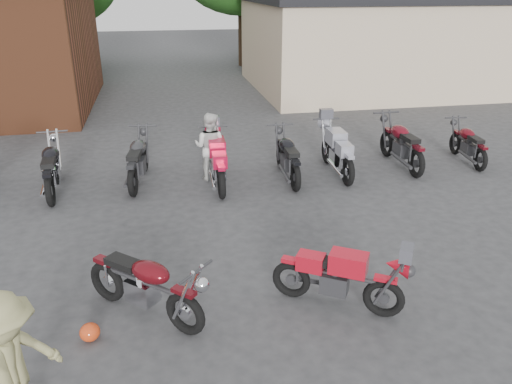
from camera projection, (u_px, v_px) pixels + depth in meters
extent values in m
plane|color=#313133|center=(222.00, 322.00, 6.67)|extent=(90.00, 90.00, 0.00)
cube|color=tan|center=(374.00, 45.00, 21.07)|extent=(10.00, 8.00, 3.50)
ellipsoid|color=red|center=(90.00, 332.00, 6.29)|extent=(0.27, 0.27, 0.24)
imported|color=silver|center=(210.00, 147.00, 11.23)|extent=(0.94, 0.87, 1.56)
imported|color=#97915D|center=(11.00, 369.00, 4.72)|extent=(1.13, 1.21, 1.64)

